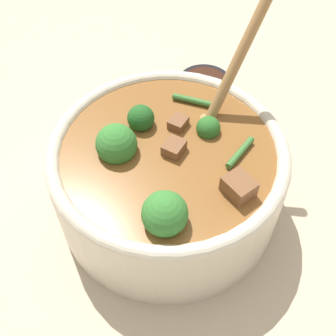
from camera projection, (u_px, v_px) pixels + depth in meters
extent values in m
plane|color=#C6B293|center=(168.00, 203.00, 0.53)|extent=(4.00, 4.00, 0.00)
cylinder|color=beige|center=(168.00, 179.00, 0.49)|extent=(0.26, 0.26, 0.10)
torus|color=beige|center=(168.00, 150.00, 0.45)|extent=(0.26, 0.26, 0.02)
cylinder|color=brown|center=(168.00, 167.00, 0.47)|extent=(0.24, 0.24, 0.06)
sphere|color=#2D6B28|center=(208.00, 128.00, 0.46)|extent=(0.03, 0.03, 0.03)
cylinder|color=#6B9956|center=(207.00, 140.00, 0.47)|extent=(0.01, 0.01, 0.01)
sphere|color=#387F33|center=(116.00, 144.00, 0.44)|extent=(0.04, 0.04, 0.04)
cylinder|color=#6B9956|center=(119.00, 164.00, 0.46)|extent=(0.02, 0.02, 0.02)
sphere|color=#235B23|center=(141.00, 118.00, 0.46)|extent=(0.03, 0.03, 0.03)
cylinder|color=#6B9956|center=(142.00, 132.00, 0.48)|extent=(0.01, 0.01, 0.01)
sphere|color=#387F33|center=(165.00, 214.00, 0.38)|extent=(0.04, 0.04, 0.04)
cylinder|color=#6B9956|center=(165.00, 232.00, 0.40)|extent=(0.02, 0.02, 0.02)
cube|color=brown|center=(239.00, 188.00, 0.41)|extent=(0.04, 0.03, 0.02)
cube|color=brown|center=(173.00, 150.00, 0.44)|extent=(0.02, 0.02, 0.02)
cube|color=brown|center=(178.00, 124.00, 0.47)|extent=(0.02, 0.02, 0.02)
cylinder|color=#3D7533|center=(193.00, 100.00, 0.49)|extent=(0.05, 0.02, 0.01)
cylinder|color=#3D7533|center=(240.00, 152.00, 0.44)|extent=(0.01, 0.05, 0.01)
ellipsoid|color=#A87A47|center=(208.00, 122.00, 0.48)|extent=(0.04, 0.03, 0.01)
cylinder|color=#A87A47|center=(241.00, 54.00, 0.45)|extent=(0.04, 0.10, 0.15)
cylinder|color=black|center=(204.00, 90.00, 0.63)|extent=(0.08, 0.08, 0.04)
cylinder|color=#381E14|center=(205.00, 83.00, 0.62)|extent=(0.06, 0.06, 0.01)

